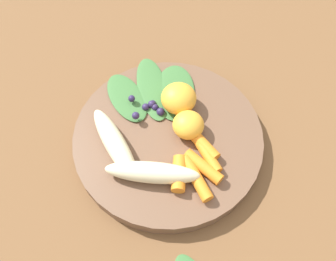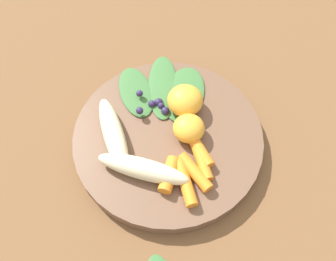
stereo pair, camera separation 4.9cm
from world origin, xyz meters
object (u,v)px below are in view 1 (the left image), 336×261
bowl (168,138)px  banana_peeled_left (152,173)px  banana_peeled_right (115,143)px  orange_segment_near (179,98)px

bowl → banana_peeled_left: bearing=-99.1°
bowl → banana_peeled_left: (-0.01, -0.07, 0.03)m
banana_peeled_right → orange_segment_near: 0.11m
banana_peeled_right → orange_segment_near: bearing=99.3°
bowl → banana_peeled_right: 0.08m
banana_peeled_left → orange_segment_near: orange_segment_near is taller
banana_peeled_right → orange_segment_near: size_ratio=2.40×
banana_peeled_left → orange_segment_near: bearing=77.6°
banana_peeled_left → orange_segment_near: 0.12m
banana_peeled_left → banana_peeled_right: 0.07m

